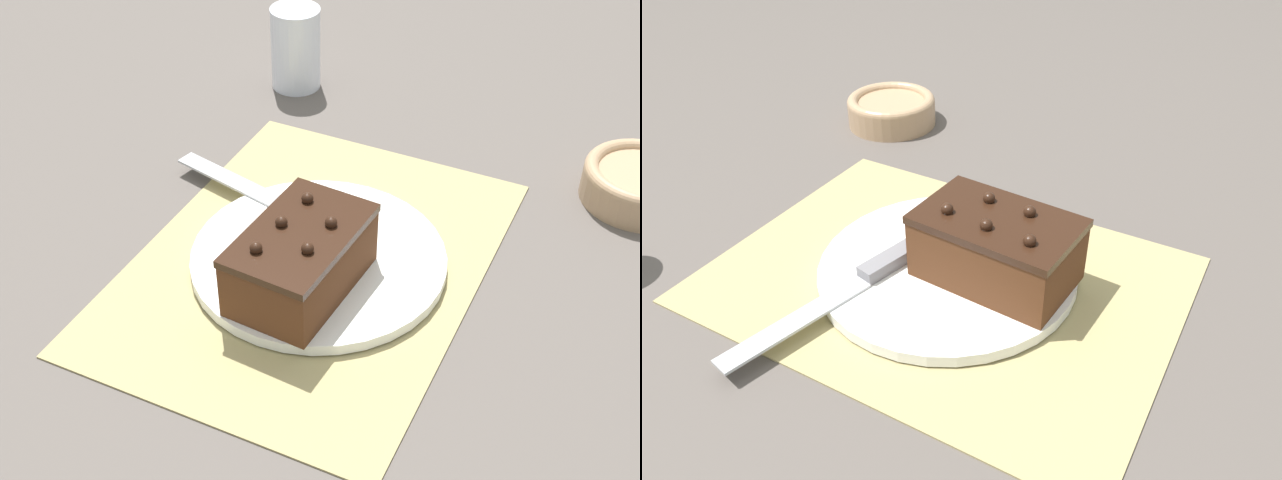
{
  "view_description": "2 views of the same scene",
  "coord_description": "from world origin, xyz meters",
  "views": [
    {
      "loc": [
        -0.63,
        -0.31,
        0.6
      ],
      "look_at": [
        -0.01,
        -0.02,
        0.05
      ],
      "focal_mm": 50.0,
      "sensor_mm": 36.0,
      "label": 1
    },
    {
      "loc": [
        -0.26,
        0.42,
        0.4
      ],
      "look_at": [
        -0.0,
        -0.04,
        0.03
      ],
      "focal_mm": 35.0,
      "sensor_mm": 36.0,
      "label": 2
    }
  ],
  "objects": [
    {
      "name": "placemat_woven",
      "position": [
        0.0,
        0.0,
        0.0
      ],
      "size": [
        0.46,
        0.34,
        0.0
      ],
      "primitive_type": "cube",
      "color": "tan",
      "rests_on": "ground_plane"
    },
    {
      "name": "serving_knife",
      "position": [
        0.06,
        0.06,
        0.02
      ],
      "size": [
        0.07,
        0.23,
        0.01
      ],
      "rotation": [
        0.0,
        0.0,
        6.05
      ],
      "color": "slate",
      "rests_on": "cake_plate"
    },
    {
      "name": "small_bowl",
      "position": [
        0.26,
        -0.29,
        0.02
      ],
      "size": [
        0.13,
        0.13,
        0.04
      ],
      "color": "tan",
      "rests_on": "ground_plane"
    },
    {
      "name": "chocolate_cake",
      "position": [
        -0.05,
        -0.01,
        0.05
      ],
      "size": [
        0.16,
        0.1,
        0.08
      ],
      "rotation": [
        0.0,
        0.0,
        -0.07
      ],
      "color": "#512D19",
      "rests_on": "cake_plate"
    },
    {
      "name": "ground_plane",
      "position": [
        0.0,
        0.0,
        0.0
      ],
      "size": [
        3.0,
        3.0,
        0.0
      ],
      "primitive_type": "plane",
      "color": "#544C47"
    },
    {
      "name": "cake_plate",
      "position": [
        -0.0,
        -0.01,
        0.01
      ],
      "size": [
        0.26,
        0.26,
        0.01
      ],
      "color": "white",
      "rests_on": "placemat_woven"
    }
  ]
}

